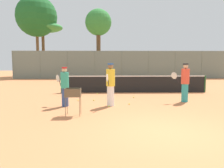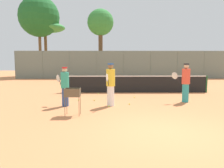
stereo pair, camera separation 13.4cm
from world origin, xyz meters
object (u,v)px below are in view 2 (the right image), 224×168
at_px(parked_car, 104,72).
at_px(tennis_net, 135,84).
at_px(player_yellow_shirt, 65,86).
at_px(ball_cart, 72,95).
at_px(player_red_cap, 111,84).
at_px(player_white_outfit, 186,82).

bearing_deg(parked_car, tennis_net, -80.19).
xyz_separation_m(player_yellow_shirt, ball_cart, (0.61, -1.64, -0.14)).
bearing_deg(player_red_cap, player_yellow_shirt, -73.57).
relative_size(player_white_outfit, parked_car, 0.45).
bearing_deg(player_white_outfit, player_yellow_shirt, 6.00).
xyz_separation_m(player_red_cap, player_yellow_shirt, (-2.01, -0.03, -0.08)).
bearing_deg(tennis_net, parked_car, 99.81).
bearing_deg(player_yellow_shirt, parked_car, -49.49).
height_order(player_white_outfit, ball_cart, player_white_outfit).
distance_m(player_white_outfit, player_yellow_shirt, 5.71).
bearing_deg(player_red_cap, ball_cart, -24.41).
height_order(player_yellow_shirt, ball_cart, player_yellow_shirt).
height_order(player_white_outfit, parked_car, player_white_outfit).
height_order(player_white_outfit, player_yellow_shirt, player_white_outfit).
distance_m(tennis_net, player_yellow_shirt, 5.48).
bearing_deg(ball_cart, player_red_cap, 50.02).
relative_size(player_white_outfit, player_red_cap, 0.99).
bearing_deg(player_red_cap, parked_car, -161.93).
bearing_deg(player_white_outfit, tennis_net, -60.54).
xyz_separation_m(player_red_cap, ball_cart, (-1.40, -1.67, -0.22)).
relative_size(player_red_cap, player_yellow_shirt, 1.09).
xyz_separation_m(player_yellow_shirt, parked_car, (1.24, 17.60, -0.24)).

